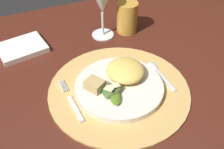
% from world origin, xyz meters
% --- Properties ---
extents(dining_table, '(1.32, 0.89, 0.73)m').
position_xyz_m(dining_table, '(0.00, 0.00, 0.57)').
color(dining_table, '#4A1E14').
rests_on(dining_table, ground).
extents(placemat, '(0.39, 0.39, 0.01)m').
position_xyz_m(placemat, '(0.05, -0.09, 0.73)').
color(placemat, tan).
rests_on(placemat, dining_table).
extents(dinner_plate, '(0.24, 0.24, 0.02)m').
position_xyz_m(dinner_plate, '(0.05, -0.09, 0.75)').
color(dinner_plate, silver).
rests_on(dinner_plate, placemat).
extents(pasta_serving, '(0.12, 0.12, 0.04)m').
position_xyz_m(pasta_serving, '(0.08, -0.06, 0.77)').
color(pasta_serving, '#E7C25A').
rests_on(pasta_serving, dinner_plate).
extents(salad_greens, '(0.06, 0.08, 0.03)m').
position_xyz_m(salad_greens, '(0.02, -0.12, 0.76)').
color(salad_greens, '#306E32').
rests_on(salad_greens, dinner_plate).
extents(bread_piece, '(0.06, 0.06, 0.03)m').
position_xyz_m(bread_piece, '(-0.01, -0.08, 0.77)').
color(bread_piece, tan).
rests_on(bread_piece, dinner_plate).
extents(fork, '(0.02, 0.16, 0.00)m').
position_xyz_m(fork, '(-0.08, -0.09, 0.74)').
color(fork, silver).
rests_on(fork, placemat).
extents(spoon, '(0.03, 0.14, 0.01)m').
position_xyz_m(spoon, '(0.18, -0.07, 0.74)').
color(spoon, silver).
rests_on(spoon, placemat).
extents(napkin, '(0.16, 0.14, 0.02)m').
position_xyz_m(napkin, '(-0.16, 0.20, 0.74)').
color(napkin, white).
rests_on(napkin, dining_table).
extents(wine_glass, '(0.08, 0.08, 0.17)m').
position_xyz_m(wine_glass, '(0.11, 0.18, 0.85)').
color(wine_glass, silver).
rests_on(wine_glass, dining_table).
extents(amber_tumbler, '(0.07, 0.07, 0.11)m').
position_xyz_m(amber_tumbler, '(0.20, 0.17, 0.78)').
color(amber_tumbler, gold).
rests_on(amber_tumbler, dining_table).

